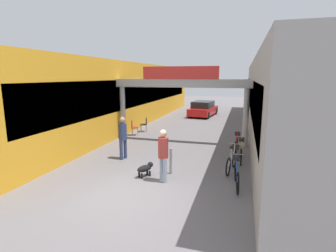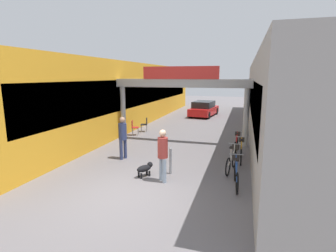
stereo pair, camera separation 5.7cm
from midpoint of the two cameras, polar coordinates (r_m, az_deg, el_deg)
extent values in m
plane|color=slate|center=(8.23, -8.60, -14.48)|extent=(80.00, 80.00, 0.00)
cube|color=gold|center=(19.62, -8.83, 6.86)|extent=(3.00, 26.00, 4.38)
cube|color=black|center=(19.02, -4.77, 7.49)|extent=(0.04, 23.40, 1.75)
cube|color=#9E9993|center=(17.87, 22.48, 5.80)|extent=(3.00, 26.00, 4.38)
cube|color=black|center=(17.76, 17.76, 6.78)|extent=(0.04, 23.40, 1.75)
cylinder|color=#B2B2B2|center=(15.08, -9.63, 2.89)|extent=(0.28, 0.28, 2.92)
cylinder|color=#B2B2B2|center=(13.58, 16.74, 1.72)|extent=(0.28, 0.28, 2.92)
cube|color=#B2B2B2|center=(13.81, 2.92, 9.29)|extent=(7.40, 0.44, 0.43)
cube|color=red|center=(13.61, 2.74, 11.52)|extent=(3.96, 0.10, 0.64)
cylinder|color=#8C9EB2|center=(9.00, -1.28, -9.23)|extent=(0.20, 0.20, 0.83)
cylinder|color=#8C9EB2|center=(8.79, -0.61, -9.71)|extent=(0.20, 0.20, 0.83)
cylinder|color=#99332D|center=(8.66, -0.97, -4.74)|extent=(0.48, 0.48, 0.69)
sphere|color=beige|center=(8.54, -0.98, -1.56)|extent=(0.33, 0.33, 0.24)
cylinder|color=navy|center=(11.31, -10.02, -5.14)|extent=(0.18, 0.18, 0.85)
cylinder|color=navy|center=(11.47, -9.16, -4.88)|extent=(0.18, 0.18, 0.85)
cylinder|color=navy|center=(11.21, -9.71, -1.20)|extent=(0.43, 0.43, 0.70)
sphere|color=tan|center=(11.11, -9.79, 1.33)|extent=(0.31, 0.31, 0.24)
ellipsoid|color=black|center=(9.35, -5.07, -9.19)|extent=(0.53, 0.63, 0.24)
sphere|color=black|center=(9.48, -3.77, -8.38)|extent=(0.28, 0.28, 0.20)
sphere|color=white|center=(9.46, -4.19, -9.03)|extent=(0.20, 0.20, 0.14)
cylinder|color=black|center=(9.58, -4.46, -10.03)|extent=(0.10, 0.10, 0.19)
cylinder|color=black|center=(9.47, -3.89, -10.29)|extent=(0.10, 0.10, 0.19)
cylinder|color=black|center=(9.39, -6.21, -10.51)|extent=(0.10, 0.10, 0.19)
cylinder|color=black|center=(9.27, -5.65, -10.78)|extent=(0.10, 0.10, 0.19)
torus|color=black|center=(9.25, 14.61, -9.56)|extent=(0.11, 0.67, 0.67)
torus|color=black|center=(8.30, 15.00, -11.99)|extent=(0.11, 0.67, 0.67)
cube|color=#234C9E|center=(8.71, 14.85, -9.60)|extent=(0.12, 0.94, 0.34)
cylinder|color=#234C9E|center=(8.52, 14.97, -8.49)|extent=(0.03, 0.03, 0.42)
cube|color=black|center=(8.45, 15.05, -7.09)|extent=(0.12, 0.23, 0.05)
cylinder|color=#234C9E|center=(9.07, 14.75, -7.44)|extent=(0.03, 0.03, 0.46)
cylinder|color=gray|center=(9.00, 14.82, -5.98)|extent=(0.46, 0.07, 0.03)
cube|color=#332D28|center=(9.23, 14.70, -6.58)|extent=(0.26, 0.22, 0.20)
torus|color=black|center=(10.57, 14.38, -6.95)|extent=(0.17, 0.67, 0.67)
torus|color=black|center=(9.63, 13.08, -8.67)|extent=(0.17, 0.67, 0.67)
cube|color=beige|center=(10.04, 13.81, -6.80)|extent=(0.20, 0.93, 0.34)
cylinder|color=beige|center=(9.87, 13.71, -5.77)|extent=(0.04, 0.04, 0.42)
cube|color=black|center=(9.81, 13.77, -4.54)|extent=(0.14, 0.23, 0.05)
cylinder|color=beige|center=(10.41, 14.41, -5.05)|extent=(0.04, 0.04, 0.46)
cylinder|color=gray|center=(10.35, 14.47, -3.77)|extent=(0.46, 0.11, 0.03)
cube|color=#332D28|center=(10.58, 14.66, -4.36)|extent=(0.27, 0.24, 0.20)
torus|color=black|center=(11.80, 15.74, -5.15)|extent=(0.06, 0.67, 0.67)
torus|color=black|center=(10.82, 15.75, -6.60)|extent=(0.06, 0.67, 0.67)
cube|color=gold|center=(11.26, 15.79, -4.97)|extent=(0.05, 0.94, 0.34)
cylinder|color=gold|center=(11.09, 15.85, -4.04)|extent=(0.03, 0.03, 0.42)
cube|color=black|center=(11.04, 15.91, -2.94)|extent=(0.10, 0.22, 0.05)
cylinder|color=gold|center=(11.65, 15.84, -3.44)|extent=(0.03, 0.03, 0.46)
cylinder|color=gray|center=(11.59, 15.90, -2.29)|extent=(0.46, 0.04, 0.03)
cube|color=#332D28|center=(11.82, 15.86, -2.83)|extent=(0.24, 0.20, 0.20)
torus|color=black|center=(12.93, 14.91, -3.72)|extent=(0.09, 0.67, 0.67)
torus|color=black|center=(11.95, 14.50, -4.90)|extent=(0.09, 0.67, 0.67)
cube|color=red|center=(12.40, 14.75, -3.48)|extent=(0.09, 0.94, 0.34)
cylinder|color=red|center=(12.23, 14.75, -2.62)|extent=(0.03, 0.03, 0.42)
cube|color=black|center=(12.18, 14.80, -1.61)|extent=(0.11, 0.23, 0.05)
cylinder|color=red|center=(12.79, 14.97, -2.14)|extent=(0.03, 0.03, 0.46)
cylinder|color=gray|center=(12.74, 15.03, -1.08)|extent=(0.46, 0.05, 0.03)
cube|color=#332D28|center=(12.96, 15.06, -1.60)|extent=(0.25, 0.21, 0.20)
cylinder|color=gray|center=(9.55, 0.72, -7.81)|extent=(0.10, 0.10, 0.90)
sphere|color=gray|center=(9.41, 0.73, -5.04)|extent=(0.10, 0.10, 0.10)
cylinder|color=gray|center=(16.00, -6.37, -1.06)|extent=(0.04, 0.04, 0.45)
cylinder|color=gray|center=(15.67, -6.45, -1.32)|extent=(0.04, 0.04, 0.45)
cylinder|color=gray|center=(16.03, -7.58, -1.07)|extent=(0.04, 0.04, 0.45)
cylinder|color=gray|center=(15.69, -7.69, -1.33)|extent=(0.04, 0.04, 0.45)
cube|color=#B2231E|center=(15.80, -7.04, -0.32)|extent=(0.51, 0.51, 0.04)
cube|color=#B2231E|center=(15.77, -7.71, 0.46)|extent=(0.17, 0.39, 0.40)
cylinder|color=gray|center=(16.63, -5.79, -0.60)|extent=(0.04, 0.04, 0.45)
cylinder|color=gray|center=(16.96, -5.66, -0.37)|extent=(0.04, 0.04, 0.45)
cylinder|color=gray|center=(16.59, -4.63, -0.60)|extent=(0.04, 0.04, 0.45)
cylinder|color=gray|center=(16.93, -4.52, -0.37)|extent=(0.04, 0.04, 0.45)
cube|color=black|center=(16.73, -5.16, 0.34)|extent=(0.49, 0.49, 0.04)
cube|color=black|center=(16.67, -4.56, 1.08)|extent=(0.14, 0.40, 0.40)
cube|color=red|center=(23.49, 7.89, 3.33)|extent=(2.23, 4.19, 0.60)
cube|color=#1E2328|center=(23.28, 7.83, 4.69)|extent=(1.83, 2.38, 0.55)
cylinder|color=black|center=(25.11, 7.03, 3.42)|extent=(0.27, 0.62, 0.60)
cylinder|color=black|center=(24.72, 10.57, 3.20)|extent=(0.27, 0.62, 0.60)
cylinder|color=black|center=(22.37, 4.91, 2.55)|extent=(0.27, 0.62, 0.60)
cylinder|color=black|center=(21.93, 8.85, 2.30)|extent=(0.27, 0.62, 0.60)
camera|label=1|loc=(0.03, -89.86, 0.03)|focal=28.00mm
camera|label=2|loc=(0.03, 90.14, -0.03)|focal=28.00mm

